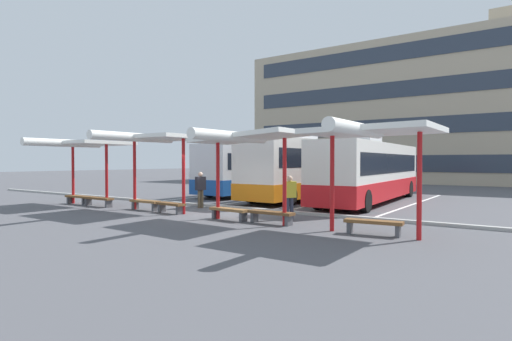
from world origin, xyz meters
TOP-DOWN VIEW (x-y plane):
  - ground_plane at (0.00, 0.00)m, footprint 160.00×160.00m
  - terminal_building at (0.03, 35.36)m, footprint 34.61×14.94m
  - coach_bus_0 at (-4.12, 9.50)m, footprint 2.88×10.71m
  - coach_bus_1 at (0.17, 8.35)m, footprint 2.85×11.41m
  - coach_bus_2 at (3.89, 8.38)m, footprint 3.11×12.56m
  - lane_stripe_0 at (-6.06, 8.51)m, footprint 0.16×14.00m
  - lane_stripe_1 at (-2.02, 8.51)m, footprint 0.16×14.00m
  - lane_stripe_2 at (2.02, 8.51)m, footprint 0.16×14.00m
  - lane_stripe_3 at (6.06, 8.51)m, footprint 0.16×14.00m
  - waiting_shelter_0 at (-7.36, -1.37)m, footprint 3.86×4.75m
  - bench_0 at (-8.26, -1.19)m, footprint 1.57×0.50m
  - bench_1 at (-6.46, -1.21)m, footprint 2.00×0.45m
  - waiting_shelter_1 at (-2.46, -1.24)m, footprint 4.13×4.78m
  - bench_2 at (-3.36, -0.93)m, footprint 1.67×0.43m
  - bench_3 at (-1.56, -1.08)m, footprint 1.55×0.57m
  - waiting_shelter_2 at (2.68, -1.48)m, footprint 3.98×4.27m
  - bench_4 at (1.78, -1.28)m, footprint 1.75×0.58m
  - bench_5 at (3.58, -1.17)m, footprint 1.77×0.47m
  - waiting_shelter_3 at (7.31, -1.61)m, footprint 3.64×4.73m
  - bench_6 at (7.31, -1.29)m, footprint 1.76×0.62m
  - platform_kerb at (0.00, 1.74)m, footprint 44.00×0.24m
  - waiting_passenger_0 at (-1.89, 1.17)m, footprint 0.31×0.53m
  - waiting_passenger_1 at (3.54, 0.23)m, footprint 0.47×0.52m

SIDE VIEW (x-z plane):
  - ground_plane at x=0.00m, z-range 0.00..0.00m
  - lane_stripe_0 at x=-6.06m, z-range 0.00..0.01m
  - lane_stripe_1 at x=-2.02m, z-range 0.00..0.01m
  - lane_stripe_2 at x=2.02m, z-range 0.00..0.01m
  - lane_stripe_3 at x=6.06m, z-range 0.00..0.01m
  - platform_kerb at x=0.00m, z-range 0.00..0.12m
  - bench_3 at x=-1.56m, z-range 0.11..0.56m
  - bench_0 at x=-8.26m, z-range 0.11..0.56m
  - bench_2 at x=-3.36m, z-range 0.11..0.56m
  - bench_4 at x=1.78m, z-range 0.11..0.56m
  - bench_6 at x=7.31m, z-range 0.11..0.56m
  - bench_5 at x=3.58m, z-range 0.11..0.56m
  - bench_1 at x=-6.46m, z-range 0.12..0.57m
  - waiting_passenger_1 at x=3.54m, z-range 0.13..1.80m
  - waiting_passenger_0 at x=-1.89m, z-range 0.14..1.85m
  - coach_bus_2 at x=3.89m, z-range -0.16..3.35m
  - coach_bus_0 at x=-4.12m, z-range -0.15..3.44m
  - coach_bus_1 at x=0.17m, z-range -0.14..3.65m
  - waiting_shelter_2 at x=2.68m, z-range 1.36..4.67m
  - waiting_shelter_0 at x=-7.36m, z-range 1.40..4.68m
  - waiting_shelter_3 at x=7.31m, z-range 1.40..4.68m
  - waiting_shelter_1 at x=-2.46m, z-range 1.46..4.87m
  - terminal_building at x=0.03m, z-range -1.37..16.01m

